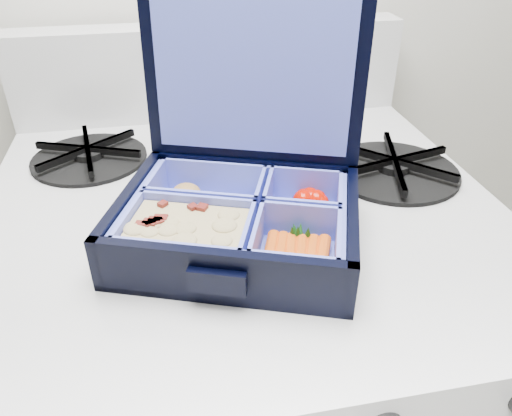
{
  "coord_description": "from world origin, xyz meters",
  "views": [
    {
      "loc": [
        -0.04,
        1.16,
        1.23
      ],
      "look_at": [
        0.04,
        1.59,
        0.95
      ],
      "focal_mm": 35.0,
      "sensor_mm": 36.0,
      "label": 1
    }
  ],
  "objects": [
    {
      "name": "fork",
      "position": [
        0.07,
        1.7,
        0.92
      ],
      "size": [
        0.12,
        0.17,
        0.01
      ],
      "primitive_type": null,
      "rotation": [
        0.0,
        0.0,
        -0.55
      ],
      "color": "#A7A7A7",
      "rests_on": "stove"
    },
    {
      "name": "bento_box",
      "position": [
        0.02,
        1.58,
        0.95
      ],
      "size": [
        0.29,
        0.26,
        0.06
      ],
      "primitive_type": null,
      "rotation": [
        0.0,
        0.0,
        -0.35
      ],
      "color": "black",
      "rests_on": "stove"
    },
    {
      "name": "burner_grate_rear",
      "position": [
        -0.15,
        1.81,
        0.93
      ],
      "size": [
        0.2,
        0.2,
        0.02
      ],
      "primitive_type": "cylinder",
      "rotation": [
        0.0,
        0.0,
        -0.38
      ],
      "color": "black",
      "rests_on": "stove"
    },
    {
      "name": "burner_grate",
      "position": [
        0.25,
        1.69,
        0.93
      ],
      "size": [
        0.21,
        0.21,
        0.02
      ],
      "primitive_type": "cylinder",
      "rotation": [
        0.0,
        0.0,
        0.24
      ],
      "color": "black",
      "rests_on": "stove"
    }
  ]
}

